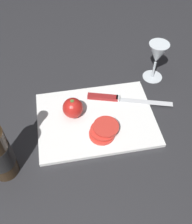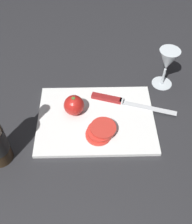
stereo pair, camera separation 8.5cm
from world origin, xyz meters
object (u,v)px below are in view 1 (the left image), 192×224
wine_glass (157,55)px  whole_tomato (73,108)px  tomato_slice_stack_near (104,130)px  knife (111,98)px

wine_glass → whole_tomato: bearing=-156.3°
whole_tomato → wine_glass: bearing=23.7°
whole_tomato → tomato_slice_stack_near: size_ratio=0.71×
knife → tomato_slice_stack_near: tomato_slice_stack_near is taller
wine_glass → knife: 0.23m
tomato_slice_stack_near → wine_glass: bearing=44.5°
knife → tomato_slice_stack_near: (-0.05, -0.14, 0.01)m
whole_tomato → tomato_slice_stack_near: (0.09, -0.09, -0.02)m
wine_glass → knife: wine_glass is taller
wine_glass → tomato_slice_stack_near: wine_glass is taller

